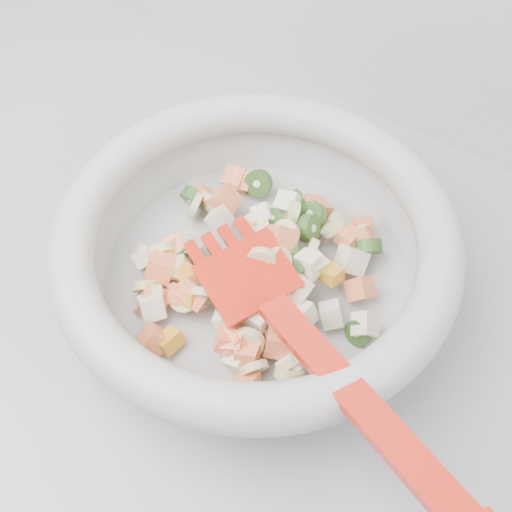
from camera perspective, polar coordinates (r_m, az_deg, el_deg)
The scene contains 2 objects.
counter at distance 0.99m, azimuth 5.30°, elevation -20.41°, with size 2.00×0.60×0.90m, color gray.
mixing_bowl at distance 0.56m, azimuth 0.02°, elevation 0.33°, with size 0.44×0.35×0.12m.
Camera 1 is at (0.08, 1.18, 1.40)m, focal length 45.00 mm.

